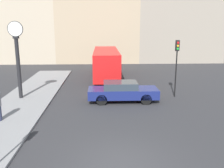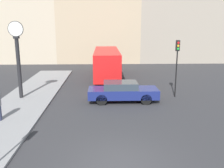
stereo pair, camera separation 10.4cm
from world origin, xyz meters
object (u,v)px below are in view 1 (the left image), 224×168
sedan_car (122,91)px  street_clock (18,58)px  bus_distant (106,62)px  traffic_light_far (177,57)px

sedan_car → street_clock: size_ratio=0.89×
street_clock → sedan_car: bearing=-6.5°
bus_distant → street_clock: street_clock is taller
sedan_car → bus_distant: 8.38m
sedan_car → street_clock: (-7.14, 0.81, 2.22)m
traffic_light_far → sedan_car: bearing=-165.4°
sedan_car → bus_distant: size_ratio=0.50×
bus_distant → traffic_light_far: 8.86m
sedan_car → bus_distant: bearing=96.7°
bus_distant → traffic_light_far: bearing=-55.9°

